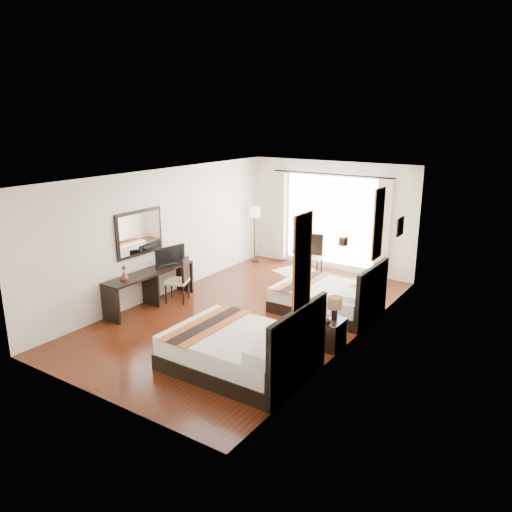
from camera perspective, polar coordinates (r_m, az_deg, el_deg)
The scene contains 29 objects.
floor at distance 10.22m, azimuth -0.89°, elevation -6.64°, with size 4.50×7.50×0.01m, color #38150A.
ceiling at distance 9.51m, azimuth -0.96°, elevation 9.12°, with size 4.50×7.50×0.02m, color white.
wall_headboard at distance 8.74m, azimuth 11.31°, elevation -1.11°, with size 0.01×7.50×2.80m, color silver.
wall_desk at distance 11.16m, azimuth -10.49°, elevation 2.61°, with size 0.01×7.50×2.80m, color silver.
wall_window at distance 12.95m, azimuth 8.51°, elevation 4.52°, with size 4.50×0.01×2.80m, color silver.
wall_entry at distance 7.15m, azimuth -18.21°, elevation -5.47°, with size 4.50×0.01×2.80m, color silver.
window_glass at distance 12.96m, azimuth 8.46°, elevation 4.08°, with size 2.40×0.02×2.20m, color white.
sheer_curtain at distance 12.91m, azimuth 8.35°, elevation 4.03°, with size 2.30×0.02×2.10m, color white.
drape_left at distance 13.54m, azimuth 2.71°, elevation 4.65°, with size 0.35×0.14×2.35m, color tan.
drape_right at distance 12.34m, azimuth 14.36°, elevation 3.07°, with size 0.35×0.14×2.35m, color tan.
art_panel_near at distance 6.92m, azimuth 5.32°, elevation -0.61°, with size 0.03×0.50×1.35m, color brown.
art_panel_far at distance 9.56m, azimuth 13.80°, elevation 3.59°, with size 0.03×0.50×1.35m, color brown.
wall_sconce at distance 8.23m, azimuth 9.96°, elevation 1.66°, with size 0.10×0.14×0.14m, color #49281A.
mirror_frame at distance 10.60m, azimuth -13.19°, elevation 2.59°, with size 0.04×1.25×0.95m, color black.
mirror_glass at distance 10.58m, azimuth -13.09°, elevation 2.58°, with size 0.01×1.12×0.82m, color white.
bed_near at distance 8.02m, azimuth -1.57°, elevation -10.66°, with size 2.21×1.73×1.25m.
bed_far at distance 10.35m, azimuth 8.38°, elevation -4.74°, with size 2.00×1.56×1.12m.
nightstand at distance 8.84m, azimuth 8.49°, elevation -8.74°, with size 0.42×0.52×0.50m, color black.
table_lamp at distance 8.67m, azimuth 8.99°, elevation -5.48°, with size 0.26×0.26×0.41m.
vase at distance 8.55m, azimuth 8.21°, elevation -7.32°, with size 0.12×0.12×0.13m, color black.
console_desk at distance 10.76m, azimuth -11.95°, elevation -3.63°, with size 0.50×2.20×0.76m, color black.
television at distance 10.94m, azimuth -10.02°, elevation 0.07°, with size 0.76×0.10×0.44m, color black.
bronze_figurine at distance 10.17m, azimuth -14.82°, elevation -1.98°, with size 0.17×0.17×0.26m, color #49281A, non-canonical shape.
desk_chair at distance 10.91m, azimuth -8.88°, elevation -3.66°, with size 0.60×0.60×0.98m.
floor_lamp at distance 13.49m, azimuth -0.17°, elevation 4.63°, with size 0.31×0.31×1.52m.
side_table at distance 12.90m, azimuth 5.13°, elevation -0.59°, with size 0.47×0.47×0.54m, color black.
fruit_bowl at distance 12.81m, azimuth 5.17°, elevation 0.69°, with size 0.23×0.23×0.06m, color #4A311A.
window_chair at distance 12.46m, azimuth 6.34°, elevation -0.95°, with size 0.58×0.58×1.07m.
jute_rug at distance 12.73m, azimuth 5.30°, elevation -2.06°, with size 1.40×0.95×0.01m, color tan.
Camera 1 is at (5.34, -7.79, 3.90)m, focal length 35.00 mm.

